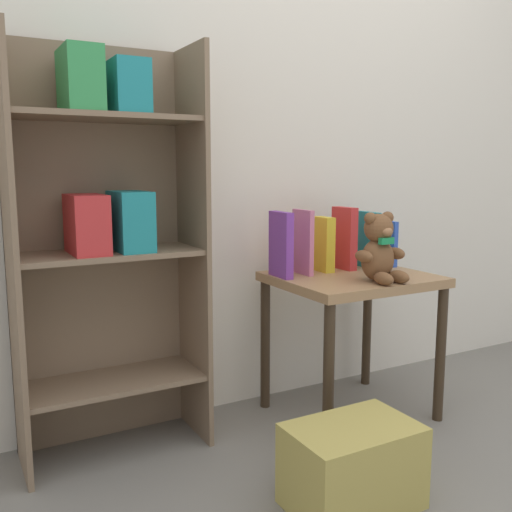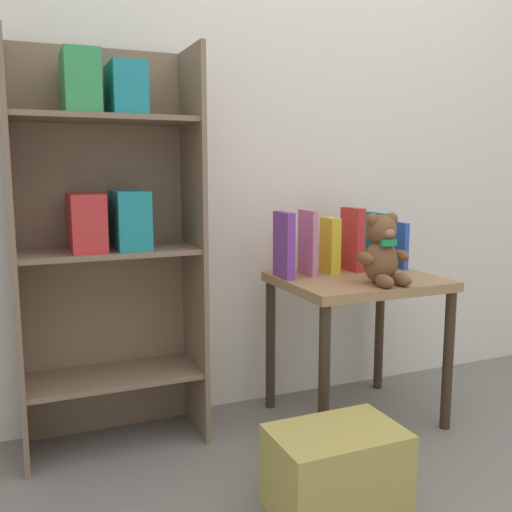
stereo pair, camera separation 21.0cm
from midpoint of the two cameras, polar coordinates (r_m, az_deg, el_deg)
name	(u,v)px [view 2 (the right image)]	position (r m, az deg, el deg)	size (l,w,h in m)	color
wall_back	(300,109)	(2.51, 6.85, 14.36)	(4.80, 0.06, 2.50)	silver
bookshelf_side	(106,222)	(2.06, -11.94, 3.33)	(0.64, 0.30, 1.43)	#7F664C
display_table	(357,299)	(2.30, 12.66, -4.21)	(0.60, 0.51, 0.58)	#9E754C
teddy_bear	(383,252)	(2.16, 15.29, 0.40)	(0.20, 0.18, 0.26)	brown
book_standing_purple	(284,245)	(2.21, 5.53, 1.09)	(0.03, 0.14, 0.26)	purple
book_standing_pink	(307,243)	(2.27, 7.82, 1.30)	(0.02, 0.13, 0.26)	#D17093
book_standing_yellow	(330,245)	(2.34, 9.99, 1.05)	(0.04, 0.10, 0.22)	gold
book_standing_red	(352,239)	(2.40, 12.11, 1.62)	(0.04, 0.13, 0.26)	red
book_standing_teal	(377,241)	(2.45, 14.42, 1.43)	(0.02, 0.14, 0.24)	teal
book_standing_blue	(399,245)	(2.52, 16.43, 1.03)	(0.02, 0.12, 0.20)	#2D51B7
storage_bin	(336,471)	(1.81, 11.54, -20.36)	(0.38, 0.25, 0.25)	tan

